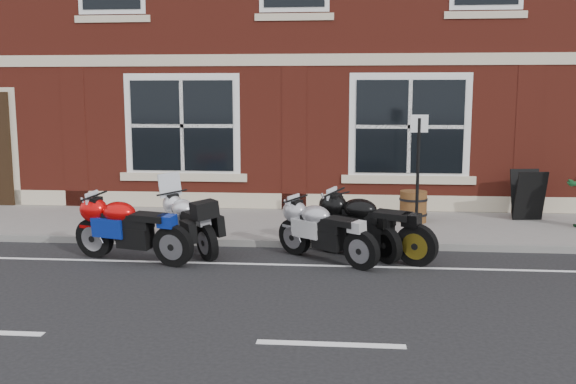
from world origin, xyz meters
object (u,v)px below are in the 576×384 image
object	(u,v)px
moto_touring_silver	(190,221)
a_board_sign	(528,195)
moto_sport_black	(371,224)
moto_sport_silver	(326,229)
moto_sport_red	(131,227)
moto_naked_black	(360,224)
barrel_planter	(413,207)
parking_sign	(418,167)

from	to	relation	value
moto_touring_silver	a_board_sign	size ratio (longest dim) A/B	1.63
moto_sport_black	a_board_sign	distance (m)	4.49
moto_sport_silver	a_board_sign	world-z (taller)	a_board_sign
moto_sport_black	moto_sport_silver	size ratio (longest dim) A/B	1.21
moto_sport_red	moto_naked_black	world-z (taller)	moto_sport_red
barrel_planter	parking_sign	bearing A→B (deg)	-93.49
moto_touring_silver	moto_naked_black	bearing A→B (deg)	-35.45
a_board_sign	barrel_planter	size ratio (longest dim) A/B	1.63
moto_sport_red	moto_sport_black	xyz separation A→B (m)	(3.82, 0.51, 0.01)
moto_sport_red	a_board_sign	bearing A→B (deg)	-46.21
moto_touring_silver	moto_naked_black	xyz separation A→B (m)	(2.89, 0.07, -0.03)
moto_sport_silver	moto_naked_black	size ratio (longest dim) A/B	1.01
moto_touring_silver	moto_sport_red	world-z (taller)	moto_touring_silver
moto_naked_black	barrel_planter	bearing A→B (deg)	26.74
barrel_planter	parking_sign	size ratio (longest dim) A/B	0.29
moto_sport_black	barrel_planter	distance (m)	2.73
moto_touring_silver	barrel_planter	world-z (taller)	moto_touring_silver
barrel_planter	moto_sport_black	bearing A→B (deg)	-110.15
moto_sport_black	parking_sign	world-z (taller)	parking_sign
moto_sport_silver	a_board_sign	size ratio (longest dim) A/B	1.62
moto_naked_black	a_board_sign	xyz separation A→B (m)	(3.46, 2.74, 0.13)
moto_sport_black	parking_sign	xyz separation A→B (m)	(0.85, 1.16, 0.81)
moto_sport_red	moto_naked_black	xyz separation A→B (m)	(3.66, 0.82, -0.06)
moto_sport_black	a_board_sign	world-z (taller)	a_board_sign
moto_naked_black	parking_sign	distance (m)	1.59
barrel_planter	parking_sign	world-z (taller)	parking_sign
moto_naked_black	a_board_sign	size ratio (longest dim) A/B	1.60
moto_sport_black	parking_sign	size ratio (longest dim) A/B	0.91
a_board_sign	parking_sign	world-z (taller)	parking_sign
moto_touring_silver	moto_naked_black	world-z (taller)	moto_touring_silver
moto_sport_black	moto_sport_red	bearing A→B (deg)	126.90
moto_touring_silver	parking_sign	size ratio (longest dim) A/B	0.76
moto_sport_silver	barrel_planter	xyz separation A→B (m)	(1.66, 2.79, -0.09)
moto_touring_silver	moto_sport_silver	world-z (taller)	moto_touring_silver
moto_sport_red	moto_sport_silver	distance (m)	3.11
moto_sport_black	moto_sport_silver	xyz separation A→B (m)	(-0.72, -0.23, -0.05)
moto_sport_black	moto_sport_silver	bearing A→B (deg)	136.94
barrel_planter	moto_sport_red	bearing A→B (deg)	-147.15
moto_sport_silver	barrel_planter	distance (m)	3.25
moto_sport_silver	moto_touring_silver	bearing A→B (deg)	117.01
moto_sport_red	a_board_sign	size ratio (longest dim) A/B	2.07
moto_sport_red	moto_naked_black	size ratio (longest dim) A/B	1.29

